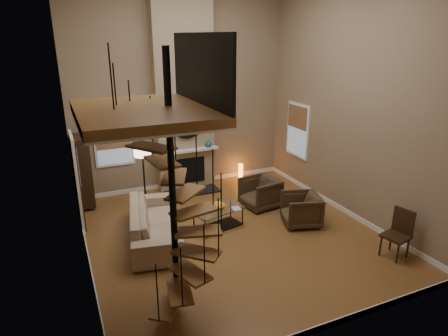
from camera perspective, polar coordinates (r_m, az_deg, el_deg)
name	(u,v)px	position (r m, az deg, el deg)	size (l,w,h in m)	color
ground	(231,233)	(8.68, 1.08, -9.60)	(6.00, 6.50, 0.01)	olive
back_wall	(181,89)	(10.74, -6.29, 11.41)	(6.00, 0.02, 5.50)	#8D775B
front_wall	(342,153)	(5.07, 16.95, 2.14)	(6.00, 0.02, 5.50)	#8D775B
left_wall	(71,123)	(7.04, -21.63, 6.21)	(0.02, 6.50, 5.50)	#8D775B
right_wall	(352,100)	(9.40, 18.26, 9.51)	(0.02, 6.50, 5.50)	#8D775B
baseboard_back	(185,182)	(11.40, -5.79, -2.12)	(6.00, 0.02, 0.12)	white
baseboard_front	(323,327)	(6.37, 14.41, -21.66)	(6.00, 0.02, 0.12)	white
baseboard_left	(89,261)	(8.02, -19.19, -12.82)	(0.02, 6.50, 0.12)	white
baseboard_right	(340,208)	(10.15, 16.66, -5.61)	(0.02, 6.50, 0.12)	white
chimney_breast	(184,90)	(10.56, -5.96, 11.29)	(1.60, 0.38, 5.50)	#9C8765
hearth	(192,192)	(10.82, -4.66, -3.49)	(1.50, 0.60, 0.04)	black
firebox	(188,171)	(10.89, -5.24, -0.37)	(0.95, 0.02, 0.72)	black
mantel	(189,151)	(10.64, -5.20, 2.55)	(1.70, 0.18, 0.06)	white
mirror_frame	(187,121)	(10.50, -5.44, 6.82)	(0.94, 0.94, 0.10)	black
mirror_disc	(187,121)	(10.50, -5.46, 6.83)	(0.80, 0.80, 0.01)	white
vase_left	(169,147)	(10.48, -8.15, 3.05)	(0.24, 0.24, 0.25)	black
vase_right	(209,143)	(10.83, -2.28, 3.66)	(0.20, 0.20, 0.21)	#1B5A61
window_back	(113,137)	(10.52, -15.94, 4.36)	(1.02, 0.06, 1.52)	white
window_right	(298,129)	(11.14, 10.77, 5.58)	(0.06, 1.02, 1.52)	white
entry_door	(78,182)	(9.24, -20.73, -1.89)	(0.10, 1.05, 2.16)	white
loft	(151,107)	(5.32, -10.74, 8.77)	(1.70, 2.20, 1.09)	brown
spiral_stair	(174,203)	(5.81, -7.37, -5.19)	(1.47, 1.47, 4.06)	black
hutch	(83,171)	(10.24, -20.01, -0.39)	(0.37, 0.79, 1.76)	black
sofa	(154,222)	(8.42, -10.32, -7.81)	(2.50, 0.98, 0.73)	tan
armchair_near	(263,192)	(9.92, 5.70, -3.60)	(0.84, 0.86, 0.78)	#43311F
armchair_far	(304,210)	(9.13, 11.72, -6.00)	(0.80, 0.83, 0.75)	#43311F
coffee_table	(218,216)	(8.79, -0.82, -7.07)	(1.25, 0.83, 0.44)	silver
bowl	(218,207)	(8.74, -0.95, -5.68)	(0.36, 0.36, 0.09)	orange
book	(235,209)	(8.72, 1.69, -6.00)	(0.18, 0.24, 0.02)	gray
floor_lamp	(143,155)	(9.51, -11.88, 1.88)	(0.41, 0.41, 1.71)	black
accent_lamp	(241,172)	(11.65, 2.46, -0.56)	(0.14, 0.14, 0.48)	orange
side_chair	(399,231)	(8.37, 24.30, -8.46)	(0.54, 0.54, 0.97)	black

